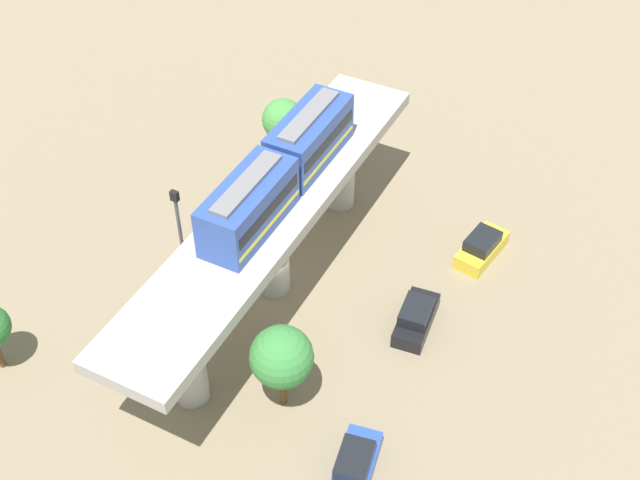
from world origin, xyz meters
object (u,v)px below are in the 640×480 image
parked_car_black (416,318)px  parked_car_blue (355,465)px  train (280,170)px  tree_mid_lot (283,120)px  tree_far_corner (282,357)px  parked_car_yellow (482,247)px  signal_post (183,249)px

parked_car_black → parked_car_blue: 10.55m
parked_car_blue → train: bearing=-57.0°
tree_mid_lot → tree_far_corner: 20.95m
train → parked_car_yellow: size_ratio=3.06×
tree_mid_lot → parked_car_yellow: bearing=170.7°
train → parked_car_black: train is taller
train → signal_post: train is taller
train → tree_far_corner: size_ratio=2.46×
parked_car_blue → signal_post: (13.37, -5.37, 4.49)m
train → parked_car_black: 11.72m
tree_far_corner → tree_mid_lot: bearing=-61.1°
parked_car_blue → signal_post: bearing=-32.1°
parked_car_yellow → parked_car_blue: 17.95m
train → tree_mid_lot: size_ratio=2.52×
train → parked_car_blue: train is taller
tree_mid_lot → signal_post: (-2.09, 15.17, 1.38)m
parked_car_yellow → parked_car_blue: (0.37, 17.95, 0.00)m
parked_car_yellow → signal_post: size_ratio=0.47×
train → parked_car_black: (-8.90, 0.15, -7.62)m
parked_car_yellow → tree_far_corner: bearing=79.2°
train → tree_far_corner: bearing=118.8°
parked_car_black → parked_car_yellow: size_ratio=0.99×
train → parked_car_yellow: 14.78m
parked_car_blue → tree_mid_lot: size_ratio=0.83×
parked_car_yellow → tree_mid_lot: (15.84, -2.59, 3.11)m
train → signal_post: 7.01m
train → tree_mid_lot: (5.49, -9.90, -4.51)m
parked_car_black → parked_car_yellow: same height
train → tree_mid_lot: bearing=-61.0°
tree_far_corner → signal_post: signal_post is taller
parked_car_blue → parked_car_black: bearing=-94.3°
parked_car_black → parked_car_blue: (-1.07, 10.49, 0.00)m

